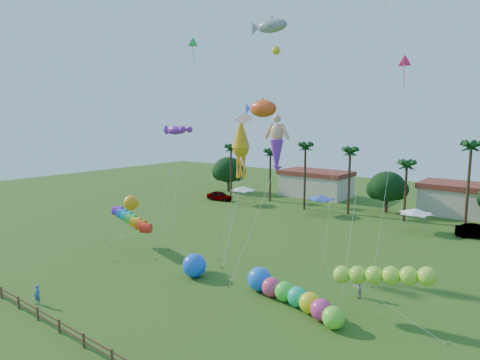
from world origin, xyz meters
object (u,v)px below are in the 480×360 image
Objects in this scene: car_a at (220,196)px; car_b at (478,232)px; spectator_a at (37,295)px; spectator_b at (358,287)px; blue_ball at (194,265)px; caterpillar_inflatable at (290,294)px.

car_a is 40.26m from car_b.
spectator_a is (-23.48, -42.36, -0.03)m from car_b.
blue_ball is at bearing -95.82° from spectator_b.
car_b is at bearing 59.50° from blue_ball.
car_a is at bearing 152.76° from caterpillar_inflatable.
car_b reaches higher than car_a.
spectator_b is (35.91, -23.93, 0.13)m from car_a.
car_b is 31.09m from caterpillar_inflatable.
spectator_b is at bearing -131.19° from car_a.
blue_ball is at bearing -149.94° from car_a.
car_a is 0.48× the size of caterpillar_inflatable.
blue_ball is at bearing 49.28° from spectator_a.
caterpillar_inflatable is 10.03m from blue_ball.
blue_ball is (-10.01, -0.45, 0.25)m from caterpillar_inflatable.
car_a is at bearing 80.09° from car_b.
car_a reaches higher than spectator_a.
blue_ball is (-17.97, -30.50, 0.29)m from car_b.
car_b is 0.50× the size of caterpillar_inflatable.
car_b is at bearing -95.30° from car_a.
car_a is 2.15× the size of blue_ball.
spectator_b is at bearing 25.61° from spectator_a.
spectator_b is 14.53m from blue_ball.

